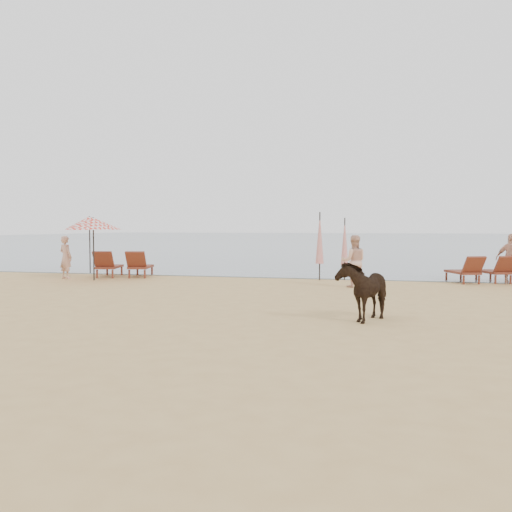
{
  "coord_description": "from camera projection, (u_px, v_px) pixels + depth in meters",
  "views": [
    {
      "loc": [
        4.06,
        -10.83,
        1.96
      ],
      "look_at": [
        0.0,
        5.0,
        1.1
      ],
      "focal_mm": 40.0,
      "sensor_mm": 36.0,
      "label": 1
    }
  ],
  "objects": [
    {
      "name": "beachgoer_right_b",
      "position": [
        512.0,
        259.0,
        19.33
      ],
      "size": [
        1.07,
        0.65,
        1.71
      ],
      "primitive_type": "imported",
      "rotation": [
        0.0,
        0.0,
        2.9
      ],
      "color": "#DFA68B",
      "rests_on": "ground"
    },
    {
      "name": "lounger_cluster_right",
      "position": [
        512.0,
        270.0,
        19.74
      ],
      "size": [
        4.42,
        3.11,
        0.65
      ],
      "rotation": [
        0.0,
        0.0,
        0.38
      ],
      "color": "maroon",
      "rests_on": "ground"
    },
    {
      "name": "sea",
      "position": [
        375.0,
        239.0,
        88.97
      ],
      "size": [
        160.0,
        140.0,
        0.06
      ],
      "primitive_type": "cube",
      "color": "#51606B",
      "rests_on": "ground"
    },
    {
      "name": "umbrella_open_left_b",
      "position": [
        89.0,
        222.0,
        23.73
      ],
      "size": [
        1.93,
        1.96,
        2.46
      ],
      "rotation": [
        0.0,
        0.0,
        -0.29
      ],
      "color": "black",
      "rests_on": "ground"
    },
    {
      "name": "umbrella_open_left_a",
      "position": [
        93.0,
        224.0,
        20.52
      ],
      "size": [
        2.0,
        2.0,
        2.28
      ],
      "rotation": [
        0.0,
        0.0,
        -0.36
      ],
      "color": "black",
      "rests_on": "ground"
    },
    {
      "name": "ground",
      "position": [
        195.0,
        322.0,
        11.59
      ],
      "size": [
        120.0,
        120.0,
        0.0
      ],
      "primitive_type": "plane",
      "color": "tan",
      "rests_on": "ground"
    },
    {
      "name": "umbrella_closed_left",
      "position": [
        345.0,
        242.0,
        20.63
      ],
      "size": [
        0.28,
        0.28,
        2.26
      ],
      "rotation": [
        0.0,
        0.0,
        -0.29
      ],
      "color": "black",
      "rests_on": "ground"
    },
    {
      "name": "lounger_cluster_left",
      "position": [
        124.0,
        265.0,
        21.78
      ],
      "size": [
        2.31,
        2.25,
        0.69
      ],
      "rotation": [
        0.0,
        0.0,
        0.24
      ],
      "color": "maroon",
      "rests_on": "ground"
    },
    {
      "name": "beachgoer_right_a",
      "position": [
        354.0,
        261.0,
        18.24
      ],
      "size": [
        0.92,
        0.77,
        1.67
      ],
      "primitive_type": "imported",
      "rotation": [
        0.0,
        0.0,
        3.33
      ],
      "color": "tan",
      "rests_on": "ground"
    },
    {
      "name": "cow",
      "position": [
        364.0,
        290.0,
        11.87
      ],
      "size": [
        1.14,
        1.62,
        1.25
      ],
      "primitive_type": "imported",
      "rotation": [
        0.0,
        0.0,
        -0.34
      ],
      "color": "black",
      "rests_on": "ground"
    },
    {
      "name": "umbrella_closed_right",
      "position": [
        320.0,
        238.0,
        20.57
      ],
      "size": [
        0.3,
        0.3,
        2.47
      ],
      "rotation": [
        0.0,
        0.0,
        -0.25
      ],
      "color": "black",
      "rests_on": "ground"
    },
    {
      "name": "beachgoer_left",
      "position": [
        66.0,
        257.0,
        21.23
      ],
      "size": [
        0.68,
        0.56,
        1.6
      ],
      "primitive_type": "imported",
      "rotation": [
        0.0,
        0.0,
        2.78
      ],
      "color": "tan",
      "rests_on": "ground"
    }
  ]
}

